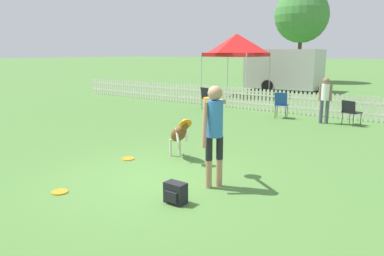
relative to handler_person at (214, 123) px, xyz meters
name	(u,v)px	position (x,y,z in m)	size (l,w,h in m)	color
ground_plane	(158,178)	(-1.04, -0.29, -1.13)	(240.00, 240.00, 0.00)	#4C7A38
handler_person	(214,123)	(0.00, 0.00, 0.00)	(0.82, 1.06, 1.77)	tan
leaping_dog	(179,133)	(-1.51, 0.95, -0.55)	(1.01, 0.73, 0.98)	brown
frisbee_near_handler	(128,159)	(-2.40, 0.25, -1.12)	(0.27, 0.27, 0.02)	orange
frisbee_near_dog	(60,192)	(-1.89, -1.82, -1.12)	(0.27, 0.27, 0.02)	orange
backpack_on_grass	(175,193)	(-0.06, -1.00, -0.97)	(0.34, 0.24, 0.33)	black
picket_fence	(313,104)	(-1.04, 8.23, -0.70)	(24.80, 0.04, 0.86)	silver
folding_chair_blue_left	(350,111)	(0.50, 7.19, -0.65)	(0.61, 0.62, 0.80)	#333338
folding_chair_center	(207,96)	(-5.02, 7.19, -0.59)	(0.58, 0.60, 0.90)	#333338
folding_chair_green_right	(281,103)	(-1.78, 7.05, -0.57)	(0.52, 0.54, 0.93)	#333338
canopy_tent_main	(237,45)	(-6.57, 12.17, 1.50)	(2.67, 2.67, 3.23)	silver
spectator_standing	(325,96)	(-0.28, 7.02, -0.23)	(0.41, 0.27, 1.50)	#474C5B
equipment_trailer	(284,69)	(-5.57, 16.18, 0.15)	(5.07, 2.63, 2.43)	#B7B7B7
tree_left_grove	(302,16)	(-7.32, 23.17, 3.81)	(4.05, 4.05, 6.98)	#4C3823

